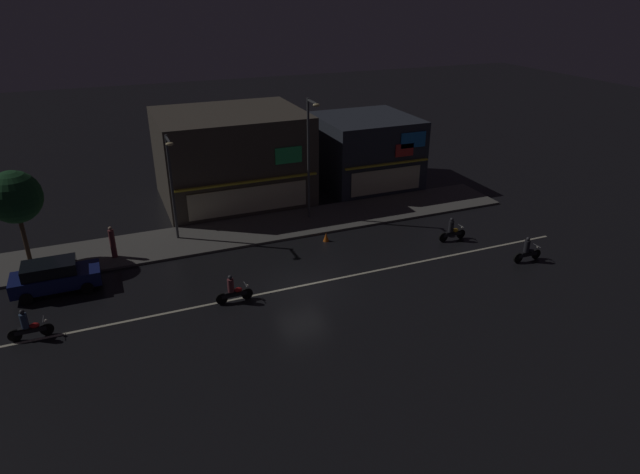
# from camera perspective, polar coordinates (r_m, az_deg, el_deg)

# --- Properties ---
(ground_plane) EXTENTS (140.00, 140.00, 0.00)m
(ground_plane) POSITION_cam_1_polar(r_m,az_deg,el_deg) (29.02, -1.96, -5.13)
(ground_plane) COLOR black
(lane_divider_stripe) EXTENTS (33.17, 0.16, 0.01)m
(lane_divider_stripe) POSITION_cam_1_polar(r_m,az_deg,el_deg) (29.01, -1.96, -5.12)
(lane_divider_stripe) COLOR beige
(lane_divider_stripe) RESTS_ON ground
(sidewalk_far) EXTENTS (34.92, 4.40, 0.14)m
(sidewalk_far) POSITION_cam_1_polar(r_m,az_deg,el_deg) (35.68, -6.38, 0.84)
(sidewalk_far) COLOR #5B5954
(sidewalk_far) RESTS_ON ground
(storefront_left_block) EXTENTS (7.11, 7.25, 5.32)m
(storefront_left_block) POSITION_cam_1_polar(r_m,az_deg,el_deg) (43.47, 4.75, 8.96)
(storefront_left_block) COLOR #2D333D
(storefront_left_block) RESTS_ON ground
(storefront_center_block) EXTENTS (10.24, 8.58, 6.40)m
(storefront_center_block) POSITION_cam_1_polar(r_m,az_deg,el_deg) (40.46, -9.19, 8.32)
(storefront_center_block) COLOR #4C443A
(storefront_center_block) RESTS_ON ground
(streetlamp_west) EXTENTS (0.44, 1.64, 6.51)m
(streetlamp_west) POSITION_cam_1_polar(r_m,az_deg,el_deg) (33.58, -15.24, 5.79)
(streetlamp_west) COLOR #47494C
(streetlamp_west) RESTS_ON sidewalk_far
(streetlamp_mid) EXTENTS (0.44, 1.64, 7.98)m
(streetlamp_mid) POSITION_cam_1_polar(r_m,az_deg,el_deg) (35.44, -1.10, 8.95)
(streetlamp_mid) COLOR #47494C
(streetlamp_mid) RESTS_ON sidewalk_far
(pedestrian_on_sidewalk) EXTENTS (0.32, 0.32, 1.91)m
(pedestrian_on_sidewalk) POSITION_cam_1_polar(r_m,az_deg,el_deg) (33.49, -20.83, -0.56)
(pedestrian_on_sidewalk) COLOR brown
(pedestrian_on_sidewalk) RESTS_ON sidewalk_far
(street_tree) EXTENTS (2.89, 2.89, 5.39)m
(street_tree) POSITION_cam_1_polar(r_m,az_deg,el_deg) (33.83, -29.28, 3.64)
(street_tree) COLOR #473323
(street_tree) RESTS_ON sidewalk_far
(parked_car_near_kerb) EXTENTS (4.30, 1.98, 1.67)m
(parked_car_near_kerb) POSITION_cam_1_polar(r_m,az_deg,el_deg) (31.29, -25.98, -3.69)
(parked_car_near_kerb) COLOR navy
(parked_car_near_kerb) RESTS_ON ground
(motorcycle_lead) EXTENTS (1.90, 0.60, 1.52)m
(motorcycle_lead) POSITION_cam_1_polar(r_m,az_deg,el_deg) (27.68, -9.07, -5.55)
(motorcycle_lead) COLOR black
(motorcycle_lead) RESTS_ON ground
(motorcycle_following) EXTENTS (1.90, 0.60, 1.52)m
(motorcycle_following) POSITION_cam_1_polar(r_m,az_deg,el_deg) (27.92, -28.17, -8.22)
(motorcycle_following) COLOR black
(motorcycle_following) RESTS_ON ground
(motorcycle_opposite_lane) EXTENTS (1.90, 0.60, 1.52)m
(motorcycle_opposite_lane) POSITION_cam_1_polar(r_m,az_deg,el_deg) (33.44, 20.83, -1.37)
(motorcycle_opposite_lane) COLOR black
(motorcycle_opposite_lane) RESTS_ON ground
(motorcycle_trailing_far) EXTENTS (1.90, 0.60, 1.52)m
(motorcycle_trailing_far) POSITION_cam_1_polar(r_m,az_deg,el_deg) (34.79, 13.61, 0.63)
(motorcycle_trailing_far) COLOR black
(motorcycle_trailing_far) RESTS_ON ground
(traffic_cone) EXTENTS (0.36, 0.36, 0.55)m
(traffic_cone) POSITION_cam_1_polar(r_m,az_deg,el_deg) (33.83, 0.64, 0.00)
(traffic_cone) COLOR orange
(traffic_cone) RESTS_ON ground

